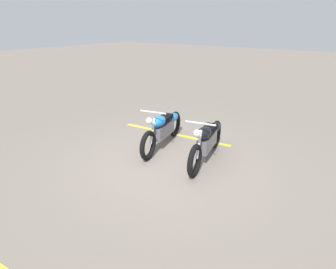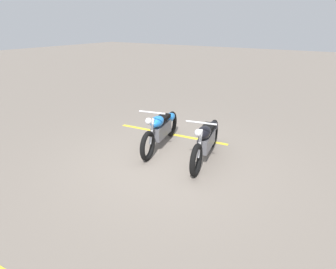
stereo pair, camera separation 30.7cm
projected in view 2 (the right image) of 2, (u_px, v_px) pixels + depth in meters
ground_plane at (170, 161)px, 6.37m from camera, size 60.00×60.00×0.00m
motorcycle_bright_foreground at (161, 128)px, 6.99m from camera, size 2.20×0.78×1.04m
motorcycle_dark_foreground at (206, 139)px, 6.35m from camera, size 2.20×0.76×1.04m
parking_stripe_near at (171, 134)px, 7.89m from camera, size 0.43×3.20×0.01m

